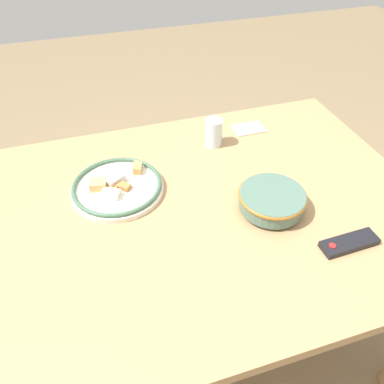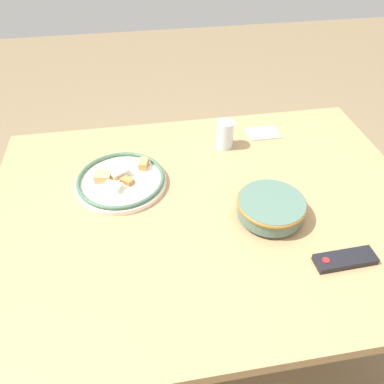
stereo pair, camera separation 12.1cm
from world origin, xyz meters
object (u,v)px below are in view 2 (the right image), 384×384
(noodle_bowl, at_px, (271,207))
(drinking_glass, at_px, (225,134))
(food_plate, at_px, (121,180))
(tv_remote, at_px, (345,259))

(noodle_bowl, relative_size, drinking_glass, 1.98)
(food_plate, bearing_deg, drinking_glass, -157.93)
(noodle_bowl, distance_m, tv_remote, 0.26)
(noodle_bowl, xyz_separation_m, food_plate, (0.46, -0.23, -0.02))
(noodle_bowl, bearing_deg, drinking_glass, -82.50)
(noodle_bowl, relative_size, food_plate, 0.69)
(food_plate, xyz_separation_m, tv_remote, (-0.61, 0.44, -0.01))
(drinking_glass, bearing_deg, food_plate, 22.07)
(food_plate, relative_size, drinking_glass, 2.87)
(tv_remote, bearing_deg, drinking_glass, 16.79)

